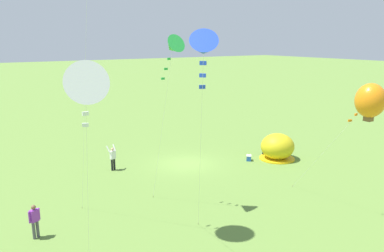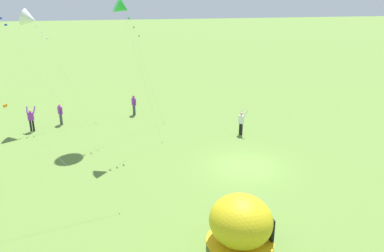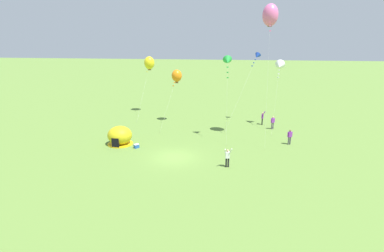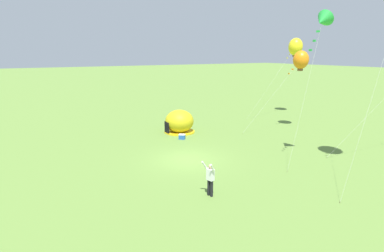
% 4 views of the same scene
% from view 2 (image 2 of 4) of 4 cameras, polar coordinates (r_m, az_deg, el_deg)
% --- Properties ---
extents(ground_plane, '(300.00, 300.00, 0.00)m').
position_cam_2_polar(ground_plane, '(22.83, 8.23, -6.13)').
color(ground_plane, olive).
extents(popup_tent, '(2.81, 2.81, 2.10)m').
position_cam_2_polar(popup_tent, '(15.85, 7.47, -14.27)').
color(popup_tent, gold).
rests_on(popup_tent, ground).
extents(cooler_box, '(0.63, 0.64, 0.44)m').
position_cam_2_polar(cooler_box, '(18.26, 7.60, -12.23)').
color(cooler_box, '#2659B2').
rests_on(cooler_box, ground).
extents(person_arms_raised, '(0.69, 0.57, 1.89)m').
position_cam_2_polar(person_arms_raised, '(27.58, 7.51, 0.66)').
color(person_arms_raised, black).
rests_on(person_arms_raised, ground).
extents(person_watching_sky, '(0.54, 0.39, 1.72)m').
position_cam_2_polar(person_watching_sky, '(31.29, -19.43, 1.90)').
color(person_watching_sky, '#4C4C51').
rests_on(person_watching_sky, ground).
extents(person_strolling, '(0.56, 0.36, 1.72)m').
position_cam_2_polar(person_strolling, '(32.33, -8.85, 3.32)').
color(person_strolling, '#4C4C51').
rests_on(person_strolling, ground).
extents(person_flying_kite, '(0.54, 0.68, 1.89)m').
position_cam_2_polar(person_flying_kite, '(30.48, -23.32, 1.02)').
color(person_flying_kite, black).
rests_on(person_flying_kite, ground).
extents(kite_green, '(1.12, 2.86, 9.66)m').
position_cam_2_polar(kite_green, '(23.90, -10.58, 17.32)').
color(kite_green, silver).
rests_on(kite_green, ground).
extents(kite_white, '(1.65, 4.85, 8.85)m').
position_cam_2_polar(kite_white, '(30.78, -23.53, 14.72)').
color(kite_white, silver).
rests_on(kite_white, ground).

